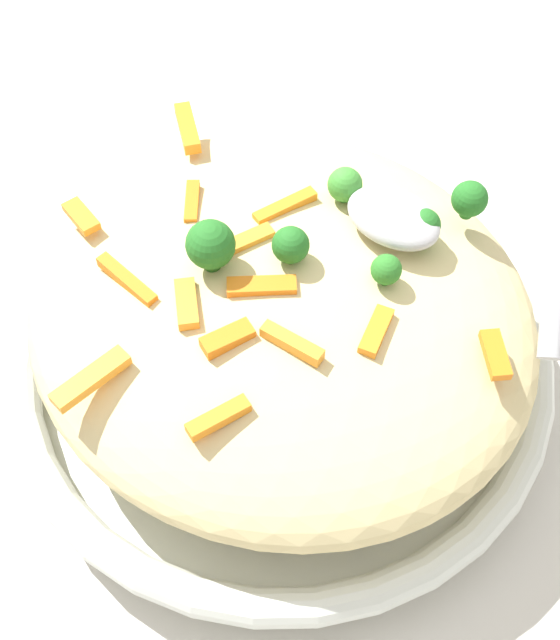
# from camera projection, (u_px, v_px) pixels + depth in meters

# --- Properties ---
(ground_plane) EXTENTS (2.40, 2.40, 0.00)m
(ground_plane) POSITION_uv_depth(u_px,v_px,m) (280.00, 383.00, 0.56)
(ground_plane) COLOR beige
(serving_bowl) EXTENTS (0.34, 0.34, 0.05)m
(serving_bowl) POSITION_uv_depth(u_px,v_px,m) (280.00, 362.00, 0.54)
(serving_bowl) COLOR silver
(serving_bowl) RESTS_ON ground_plane
(pasta_mound) EXTENTS (0.30, 0.28, 0.08)m
(pasta_mound) POSITION_uv_depth(u_px,v_px,m) (280.00, 311.00, 0.49)
(pasta_mound) COLOR #DBC689
(pasta_mound) RESTS_ON serving_bowl
(carrot_piece_0) EXTENTS (0.04, 0.01, 0.01)m
(carrot_piece_0) POSITION_uv_depth(u_px,v_px,m) (292.00, 343.00, 0.43)
(carrot_piece_0) COLOR orange
(carrot_piece_0) RESTS_ON pasta_mound
(carrot_piece_1) EXTENTS (0.04, 0.01, 0.01)m
(carrot_piece_1) POSITION_uv_depth(u_px,v_px,m) (127.00, 280.00, 0.46)
(carrot_piece_1) COLOR orange
(carrot_piece_1) RESTS_ON pasta_mound
(carrot_piece_2) EXTENTS (0.04, 0.03, 0.01)m
(carrot_piece_2) POSITION_uv_depth(u_px,v_px,m) (262.00, 287.00, 0.45)
(carrot_piece_2) COLOR orange
(carrot_piece_2) RESTS_ON pasta_mound
(carrot_piece_3) EXTENTS (0.02, 0.03, 0.01)m
(carrot_piece_3) POSITION_uv_depth(u_px,v_px,m) (228.00, 339.00, 0.44)
(carrot_piece_3) COLOR orange
(carrot_piece_3) RESTS_ON pasta_mound
(carrot_piece_4) EXTENTS (0.02, 0.04, 0.01)m
(carrot_piece_4) POSITION_uv_depth(u_px,v_px,m) (91.00, 379.00, 0.43)
(carrot_piece_4) COLOR orange
(carrot_piece_4) RESTS_ON pasta_mound
(carrot_piece_5) EXTENTS (0.02, 0.04, 0.01)m
(carrot_piece_5) POSITION_uv_depth(u_px,v_px,m) (285.00, 207.00, 0.49)
(carrot_piece_5) COLOR orange
(carrot_piece_5) RESTS_ON pasta_mound
(carrot_piece_6) EXTENTS (0.02, 0.03, 0.01)m
(carrot_piece_6) POSITION_uv_depth(u_px,v_px,m) (218.00, 418.00, 0.41)
(carrot_piece_6) COLOR orange
(carrot_piece_6) RESTS_ON pasta_mound
(carrot_piece_7) EXTENTS (0.03, 0.03, 0.01)m
(carrot_piece_7) POSITION_uv_depth(u_px,v_px,m) (192.00, 203.00, 0.49)
(carrot_piece_7) COLOR orange
(carrot_piece_7) RESTS_ON pasta_mound
(carrot_piece_8) EXTENTS (0.03, 0.02, 0.01)m
(carrot_piece_8) POSITION_uv_depth(u_px,v_px,m) (81.00, 216.00, 0.49)
(carrot_piece_8) COLOR orange
(carrot_piece_8) RESTS_ON pasta_mound
(carrot_piece_9) EXTENTS (0.02, 0.03, 0.01)m
(carrot_piece_9) POSITION_uv_depth(u_px,v_px,m) (249.00, 240.00, 0.47)
(carrot_piece_9) COLOR orange
(carrot_piece_9) RESTS_ON pasta_mound
(carrot_piece_10) EXTENTS (0.03, 0.03, 0.01)m
(carrot_piece_10) POSITION_uv_depth(u_px,v_px,m) (187.00, 304.00, 0.45)
(carrot_piece_10) COLOR orange
(carrot_piece_10) RESTS_ON pasta_mound
(carrot_piece_11) EXTENTS (0.03, 0.03, 0.01)m
(carrot_piece_11) POSITION_uv_depth(u_px,v_px,m) (495.00, 354.00, 0.44)
(carrot_piece_11) COLOR orange
(carrot_piece_11) RESTS_ON pasta_mound
(carrot_piece_12) EXTENTS (0.02, 0.03, 0.01)m
(carrot_piece_12) POSITION_uv_depth(u_px,v_px,m) (379.00, 328.00, 0.44)
(carrot_piece_12) COLOR orange
(carrot_piece_12) RESTS_ON pasta_mound
(carrot_piece_13) EXTENTS (0.04, 0.03, 0.01)m
(carrot_piece_13) POSITION_uv_depth(u_px,v_px,m) (188.00, 128.00, 0.53)
(carrot_piece_13) COLOR orange
(carrot_piece_13) RESTS_ON pasta_mound
(broccoli_floret_0) EXTENTS (0.02, 0.02, 0.02)m
(broccoli_floret_0) POSITION_uv_depth(u_px,v_px,m) (386.00, 270.00, 0.45)
(broccoli_floret_0) COLOR #296820
(broccoli_floret_0) RESTS_ON pasta_mound
(broccoli_floret_1) EXTENTS (0.02, 0.02, 0.02)m
(broccoli_floret_1) POSITION_uv_depth(u_px,v_px,m) (424.00, 226.00, 0.47)
(broccoli_floret_1) COLOR #205B1C
(broccoli_floret_1) RESTS_ON pasta_mound
(broccoli_floret_2) EXTENTS (0.02, 0.02, 0.02)m
(broccoli_floret_2) POSITION_uv_depth(u_px,v_px,m) (291.00, 246.00, 0.46)
(broccoli_floret_2) COLOR #205B1C
(broccoli_floret_2) RESTS_ON pasta_mound
(broccoli_floret_3) EXTENTS (0.02, 0.02, 0.02)m
(broccoli_floret_3) POSITION_uv_depth(u_px,v_px,m) (345.00, 185.00, 0.49)
(broccoli_floret_3) COLOR #377928
(broccoli_floret_3) RESTS_ON pasta_mound
(broccoli_floret_4) EXTENTS (0.02, 0.02, 0.02)m
(broccoli_floret_4) POSITION_uv_depth(u_px,v_px,m) (470.00, 199.00, 0.48)
(broccoli_floret_4) COLOR #205B1C
(broccoli_floret_4) RESTS_ON pasta_mound
(broccoli_floret_5) EXTENTS (0.03, 0.03, 0.03)m
(broccoli_floret_5) POSITION_uv_depth(u_px,v_px,m) (211.00, 245.00, 0.45)
(broccoli_floret_5) COLOR #205B1C
(broccoli_floret_5) RESTS_ON pasta_mound
(serving_spoon) EXTENTS (0.15, 0.15, 0.10)m
(serving_spoon) POSITION_uv_depth(u_px,v_px,m) (457.00, 204.00, 0.46)
(serving_spoon) COLOR #B7B7BC
(serving_spoon) RESTS_ON pasta_mound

